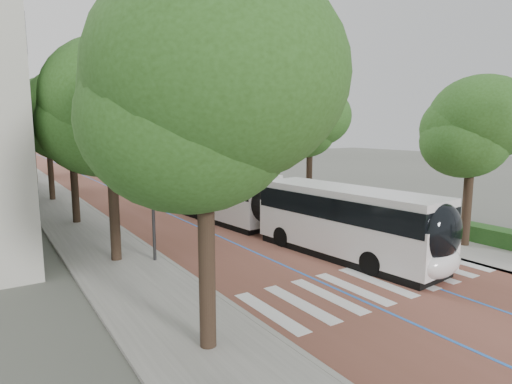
# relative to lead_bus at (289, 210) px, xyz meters

# --- Properties ---
(ground) EXTENTS (160.00, 160.00, 0.00)m
(ground) POSITION_rel_lead_bus_xyz_m (-1.18, -7.87, -1.63)
(ground) COLOR #51544C
(ground) RESTS_ON ground
(road) EXTENTS (11.00, 140.00, 0.02)m
(road) POSITION_rel_lead_bus_xyz_m (-1.18, 32.13, -1.62)
(road) COLOR brown
(road) RESTS_ON ground
(sidewalk_left) EXTENTS (4.00, 140.00, 0.12)m
(sidewalk_left) POSITION_rel_lead_bus_xyz_m (-8.68, 32.13, -1.57)
(sidewalk_left) COLOR gray
(sidewalk_left) RESTS_ON ground
(sidewalk_right) EXTENTS (4.00, 140.00, 0.12)m
(sidewalk_right) POSITION_rel_lead_bus_xyz_m (6.32, 32.13, -1.57)
(sidewalk_right) COLOR gray
(sidewalk_right) RESTS_ON ground
(kerb_left) EXTENTS (0.20, 140.00, 0.14)m
(kerb_left) POSITION_rel_lead_bus_xyz_m (-6.78, 32.13, -1.57)
(kerb_left) COLOR gray
(kerb_left) RESTS_ON ground
(kerb_right) EXTENTS (0.20, 140.00, 0.14)m
(kerb_right) POSITION_rel_lead_bus_xyz_m (4.42, 32.13, -1.57)
(kerb_right) COLOR gray
(kerb_right) RESTS_ON ground
(zebra_crossing) EXTENTS (10.55, 3.60, 0.01)m
(zebra_crossing) POSITION_rel_lead_bus_xyz_m (-0.98, -6.87, -1.60)
(zebra_crossing) COLOR silver
(zebra_crossing) RESTS_ON ground
(lane_line_left) EXTENTS (0.12, 126.00, 0.01)m
(lane_line_left) POSITION_rel_lead_bus_xyz_m (-2.78, 32.13, -1.60)
(lane_line_left) COLOR blue
(lane_line_left) RESTS_ON road
(lane_line_right) EXTENTS (0.12, 126.00, 0.01)m
(lane_line_right) POSITION_rel_lead_bus_xyz_m (0.42, 32.13, -1.60)
(lane_line_right) COLOR blue
(lane_line_right) RESTS_ON road
(streetlight_far) EXTENTS (1.82, 0.20, 8.00)m
(streetlight_far) POSITION_rel_lead_bus_xyz_m (5.44, 14.13, 3.19)
(streetlight_far) COLOR #313234
(streetlight_far) RESTS_ON sidewalk_right
(lamp_post_left) EXTENTS (0.14, 0.14, 8.00)m
(lamp_post_left) POSITION_rel_lead_bus_xyz_m (-7.28, 0.13, 2.49)
(lamp_post_left) COLOR #313234
(lamp_post_left) RESTS_ON sidewalk_left
(trees_left) EXTENTS (6.39, 61.11, 9.29)m
(trees_left) POSITION_rel_lead_bus_xyz_m (-8.68, 15.11, 4.81)
(trees_left) COLOR black
(trees_left) RESTS_ON ground
(trees_right) EXTENTS (5.88, 47.04, 8.57)m
(trees_right) POSITION_rel_lead_bus_xyz_m (6.52, 15.91, 4.31)
(trees_right) COLOR black
(trees_right) RESTS_ON ground
(lead_bus) EXTENTS (4.24, 18.55, 3.20)m
(lead_bus) POSITION_rel_lead_bus_xyz_m (0.00, 0.00, 0.00)
(lead_bus) COLOR black
(lead_bus) RESTS_ON ground
(bus_queued_0) EXTENTS (2.80, 12.45, 3.20)m
(bus_queued_0) POSITION_rel_lead_bus_xyz_m (1.06, 16.32, -0.00)
(bus_queued_0) COLOR white
(bus_queued_0) RESTS_ON ground
(bus_queued_1) EXTENTS (3.04, 12.49, 3.20)m
(bus_queued_1) POSITION_rel_lead_bus_xyz_m (0.79, 28.94, -0.00)
(bus_queued_1) COLOR white
(bus_queued_1) RESTS_ON ground
(bus_queued_2) EXTENTS (3.18, 12.51, 3.20)m
(bus_queued_2) POSITION_rel_lead_bus_xyz_m (1.34, 41.61, -0.00)
(bus_queued_2) COLOR white
(bus_queued_2) RESTS_ON ground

